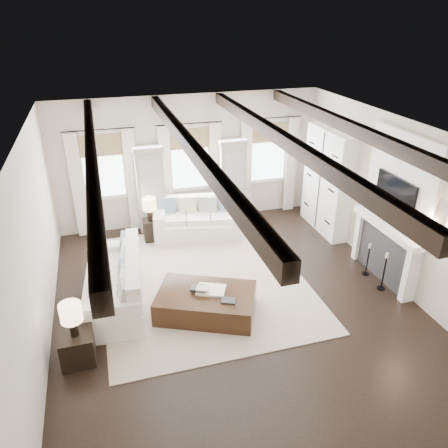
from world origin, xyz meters
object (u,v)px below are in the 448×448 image
object	(u,v)px
sofa_back	(198,220)
sofa_left	(117,284)
ottoman	(206,303)
side_table_back	(151,230)
side_table_front	(77,348)

from	to	relation	value
sofa_back	sofa_left	world-z (taller)	sofa_left
sofa_left	ottoman	xyz separation A→B (m)	(1.48, -0.79, -0.18)
ottoman	side_table_back	size ratio (longest dim) A/B	3.23
sofa_back	side_table_front	world-z (taller)	sofa_back
ottoman	side_table_back	world-z (taller)	side_table_back
sofa_back	ottoman	distance (m)	3.16
ottoman	side_table_front	distance (m)	2.27
side_table_front	side_table_back	distance (m)	3.99
side_table_back	ottoman	bearing A→B (deg)	-79.80
sofa_left	side_table_back	distance (m)	2.46
side_table_back	sofa_left	bearing A→B (deg)	-112.27
ottoman	side_table_back	xyz separation A→B (m)	(-0.55, 3.07, 0.04)
ottoman	sofa_back	bearing A→B (deg)	103.82
sofa_left	side_table_back	bearing A→B (deg)	67.73
ottoman	side_table_back	distance (m)	3.12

